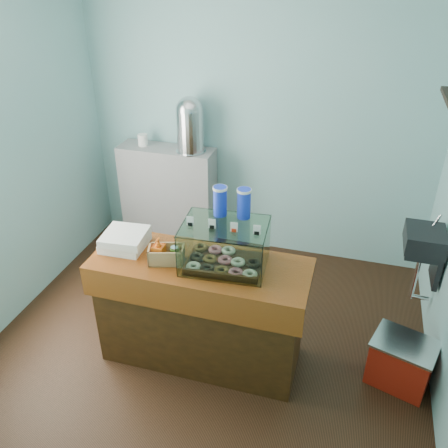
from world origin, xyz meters
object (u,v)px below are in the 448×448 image
(coffee_urn, at_px, (190,123))
(red_cooler, at_px, (401,362))
(counter, at_px, (201,311))
(display_case, at_px, (225,242))

(coffee_urn, xyz_separation_m, red_cooler, (2.13, -1.40, -1.19))
(counter, relative_size, display_case, 2.56)
(counter, xyz_separation_m, coffee_urn, (-0.62, 1.56, 0.93))
(counter, bearing_deg, red_cooler, 5.99)
(counter, bearing_deg, coffee_urn, 111.68)
(display_case, relative_size, red_cooler, 1.18)
(coffee_urn, distance_m, red_cooler, 2.81)
(display_case, bearing_deg, red_cooler, -0.18)
(display_case, height_order, coffee_urn, coffee_urn)
(display_case, xyz_separation_m, red_cooler, (1.33, 0.10, -0.88))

